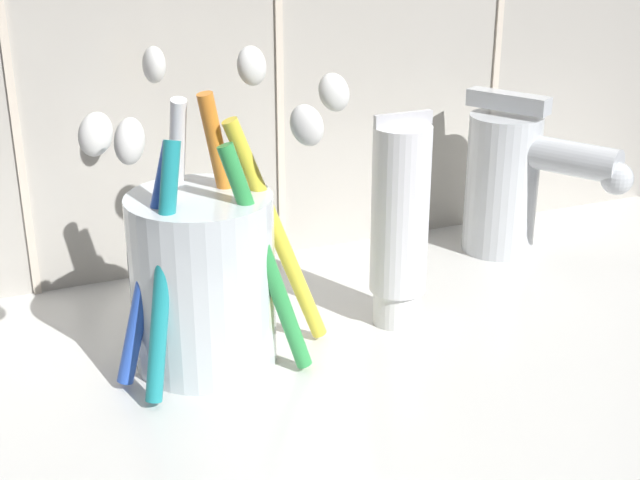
{
  "coord_description": "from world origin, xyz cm",
  "views": [
    {
      "loc": [
        -19.26,
        -41.67,
        27.69
      ],
      "look_at": [
        -1.32,
        1.0,
        8.97
      ],
      "focal_mm": 50.0,
      "sensor_mm": 36.0,
      "label": 1
    }
  ],
  "objects": [
    {
      "name": "sink_faucet",
      "position": [
        17.34,
        9.45,
        7.74
      ],
      "size": [
        7.83,
        11.34,
        11.85
      ],
      "rotation": [
        0.0,
        0.0,
        -1.06
      ],
      "color": "silver",
      "rests_on": "sink_counter"
    },
    {
      "name": "toothbrush_cup",
      "position": [
        -7.68,
        2.48,
        7.58
      ],
      "size": [
        15.04,
        12.99,
        17.66
      ],
      "color": "silver",
      "rests_on": "sink_counter"
    },
    {
      "name": "toothpaste_tube",
      "position": [
        4.5,
        2.49,
        8.6
      ],
      "size": [
        3.66,
        3.48,
        13.37
      ],
      "color": "white",
      "rests_on": "sink_counter"
    },
    {
      "name": "sink_counter",
      "position": [
        0.0,
        0.0,
        1.0
      ],
      "size": [
        70.19,
        32.13,
        2.0
      ],
      "primitive_type": "cube",
      "color": "silver",
      "rests_on": "ground"
    }
  ]
}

